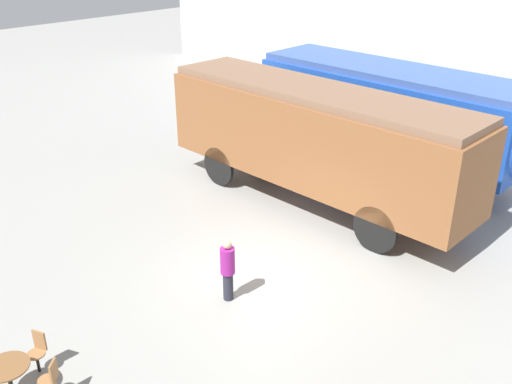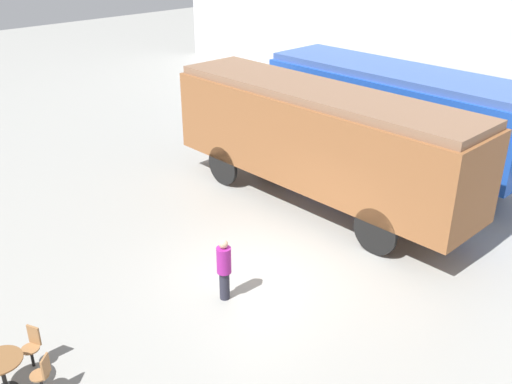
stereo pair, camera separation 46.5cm
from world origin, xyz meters
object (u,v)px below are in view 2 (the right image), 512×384
at_px(cafe_table_near, 1,367).
at_px(visitor_person, 224,267).
at_px(passenger_coach_wooden, 318,136).
at_px(streamlined_locomotive, 414,114).

relative_size(cafe_table_near, visitor_person, 0.52).
distance_m(passenger_coach_wooden, cafe_table_near, 10.48).
xyz_separation_m(streamlined_locomotive, passenger_coach_wooden, (-0.64, -4.25, 0.09)).
height_order(streamlined_locomotive, passenger_coach_wooden, passenger_coach_wooden).
xyz_separation_m(cafe_table_near, visitor_person, (0.65, 4.92, 0.28)).
bearing_deg(cafe_table_near, streamlined_locomotive, 92.23).
bearing_deg(visitor_person, cafe_table_near, -97.51).
distance_m(streamlined_locomotive, cafe_table_near, 14.63).
xyz_separation_m(passenger_coach_wooden, visitor_person, (1.85, -5.36, -1.39)).
xyz_separation_m(passenger_coach_wooden, cafe_table_near, (1.20, -10.28, -1.67)).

